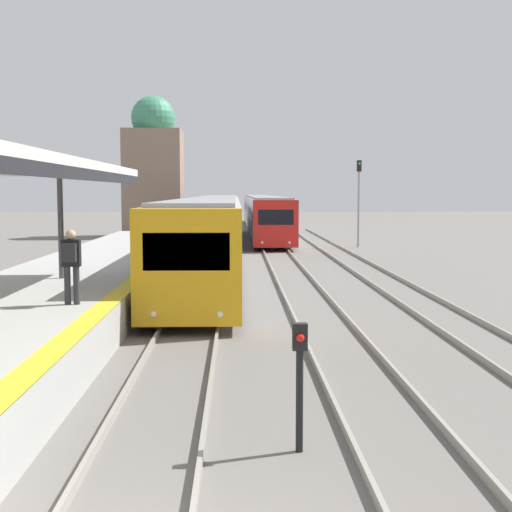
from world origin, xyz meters
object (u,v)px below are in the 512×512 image
(train_far, at_px, (262,212))
(train_near, at_px, (215,223))
(signal_mast_far, at_px, (359,193))
(person_on_platform, at_px, (71,260))
(signal_post_near, at_px, (300,372))

(train_far, bearing_deg, train_near, -98.36)
(train_near, xyz_separation_m, signal_mast_far, (8.90, 4.81, 1.63))
(train_near, bearing_deg, train_far, 81.64)
(train_near, distance_m, train_far, 23.91)
(signal_mast_far, bearing_deg, train_far, 106.06)
(train_far, xyz_separation_m, signal_mast_far, (5.42, -18.84, 1.66))
(train_near, distance_m, signal_mast_far, 10.25)
(train_near, bearing_deg, person_on_platform, -95.84)
(person_on_platform, xyz_separation_m, signal_post_near, (4.50, -6.47, -0.89))
(person_on_platform, distance_m, signal_post_near, 7.93)
(signal_post_near, height_order, signal_mast_far, signal_mast_far)
(signal_mast_far, bearing_deg, person_on_platform, -111.44)
(person_on_platform, distance_m, signal_mast_far, 31.13)
(train_far, bearing_deg, signal_mast_far, -73.94)
(signal_post_near, bearing_deg, train_near, 93.79)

